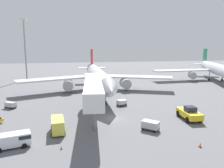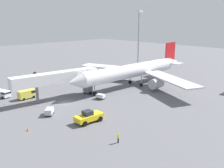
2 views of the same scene
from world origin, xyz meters
The scene contains 15 objects.
ground_plane centered at (0.00, 0.00, 0.00)m, with size 300.00×300.00×0.00m, color slate.
airplane_at_gate centered at (0.69, 26.14, 4.75)m, with size 47.73×48.86×12.53m.
jet_bridge centered at (-3.55, 1.50, 5.65)m, with size 5.76×23.47×7.41m.
pushback_tug centered at (13.94, -3.29, 1.18)m, with size 3.15×6.10×2.53m.
belt_loader_truck centered at (-23.01, 3.37, 0.78)m, with size 6.64×6.01×3.41m.
service_van_far_center centered at (-15.88, -9.27, 1.11)m, with size 5.31×3.23×1.91m.
service_van_near_center centered at (-10.03, -4.93, 1.31)m, with size 2.36×4.72×2.32m.
baggage_cart_near_left centered at (3.93, 8.82, 0.74)m, with size 2.37×1.96×1.33m.
baggage_cart_far_right centered at (-20.78, 11.72, 0.77)m, with size 2.74×2.45×1.37m.
baggage_cart_mid_right centered at (4.76, -7.06, 0.84)m, with size 2.98×2.95×1.52m.
ground_crew_worker_foreground centered at (24.53, -5.40, 0.95)m, with size 0.38×0.38×1.79m.
safety_cone_alpha centered at (-21.81, -5.08, 0.35)m, with size 0.46×0.46×0.70m.
safety_cone_bravo centered at (9.13, -14.37, 0.32)m, with size 0.42×0.42×0.65m.
safety_cone_charlie centered at (-9.40, -11.28, 0.24)m, with size 0.31×0.31×0.48m.
apron_light_mast centered at (-24.47, 57.50, 17.11)m, with size 2.40×2.40×24.47m.
Camera 2 is at (52.63, -34.04, 20.76)m, focal length 40.96 mm.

